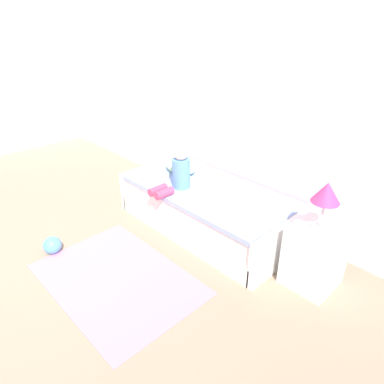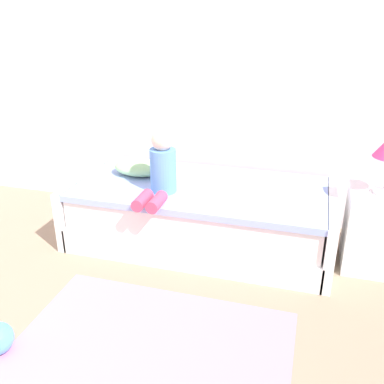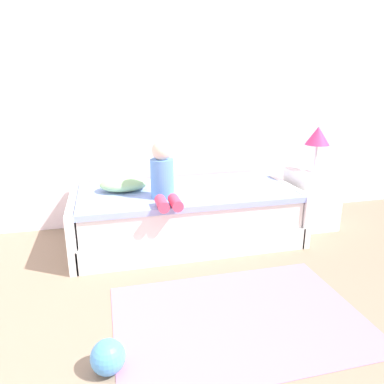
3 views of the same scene
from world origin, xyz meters
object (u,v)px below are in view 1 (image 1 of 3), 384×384
Objects in this scene: nightstand at (314,256)px; table_lamp at (326,195)px; child_figure at (178,172)px; toy_ball at (52,245)px; bed at (207,208)px; pillow at (181,167)px.

table_lamp reaches higher than nightstand.
table_lamp is (-0.00, 0.00, 0.64)m from nightstand.
toy_ball is at bearing -111.77° from child_figure.
bed is at bearing 63.38° from toy_ball.
toy_ball is at bearing -97.34° from pillow.
toy_ball is (-2.13, -1.55, -0.84)m from table_lamp.
child_figure is 0.48m from pillow.
nightstand is 1.67m from child_figure.
pillow is at bearing 176.97° from table_lamp.
nightstand is 1.94m from pillow.
pillow is at bearing 176.97° from nightstand.
bed is 1.35m from nightstand.
bed is at bearing 179.94° from table_lamp.
table_lamp is 1.02× the size of pillow.
child_figure is at bearing -171.92° from nightstand.
bed is at bearing 179.94° from nightstand.
table_lamp is 2.41× the size of toy_ball.
nightstand is 1.33× the size of table_lamp.
bed is 11.30× the size of toy_ball.
table_lamp reaches higher than bed.
child_figure is 1.55m from toy_ball.
bed is at bearing -10.02° from pillow.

